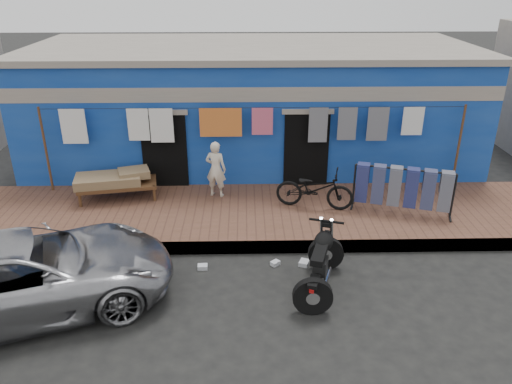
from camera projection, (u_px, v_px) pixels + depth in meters
The scene contains 14 objects.
ground at pixel (259, 299), 8.72m from camera, with size 80.00×80.00×0.00m, color black.
sidewalk at pixel (255, 215), 11.40m from camera, with size 28.00×3.00×0.25m, color brown.
curb at pixel (256, 247), 10.08m from camera, with size 28.00×0.10×0.25m, color gray.
building at pixel (252, 104), 14.40m from camera, with size 12.20×5.20×3.36m.
clothesline at pixel (247, 128), 11.85m from camera, with size 10.06×0.06×2.10m.
car at pixel (25, 274), 8.20m from camera, with size 2.22×4.89×1.38m, color #A9A9AE.
seated_person at pixel (216, 169), 11.81m from camera, with size 0.49×0.33×1.37m, color beige.
bicycle at pixel (315, 185), 11.27m from camera, with size 0.62×1.74×1.13m, color black.
motorcycle at pixel (320, 262), 8.74m from camera, with size 1.13×1.89×1.15m, color black, non-canonical shape.
charpoy at pixel (118, 185), 11.84m from camera, with size 2.03×1.23×0.64m, color brown, non-canonical shape.
jeans_rack at pixel (403, 189), 11.09m from camera, with size 2.29×1.11×1.08m, color black, non-canonical shape.
litter_a at pixel (203, 267), 9.57m from camera, with size 0.19×0.15×0.08m, color silver.
litter_b at pixel (275, 263), 9.69m from camera, with size 0.17×0.13×0.08m, color silver.
litter_c at pixel (304, 263), 9.70m from camera, with size 0.21×0.17×0.09m, color silver.
Camera 1 is at (-0.20, -7.18, 5.28)m, focal length 35.00 mm.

